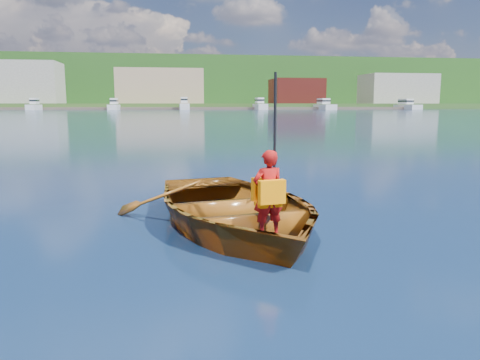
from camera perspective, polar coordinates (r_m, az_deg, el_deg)
name	(u,v)px	position (r m, az deg, el deg)	size (l,w,h in m)	color
ground	(286,218)	(7.44, 5.64, -4.64)	(600.00, 600.00, 0.00)	#102243
rowboat	(234,208)	(6.78, -0.74, -3.38)	(3.87, 4.85, 0.90)	brown
child_paddler	(268,193)	(5.93, 3.46, -1.56)	(0.45, 0.40, 2.08)	#9E0E0E
shoreline	(173,87)	(243.77, -8.20, 11.15)	(400.00, 140.00, 22.00)	#355D21
dock	(166,108)	(155.01, -9.05, 8.61)	(159.99, 12.49, 0.80)	brown
waterfront_buildings	(152,87)	(172.21, -10.64, 11.07)	(202.00, 16.00, 14.00)	maroon
marina_yachts	(225,105)	(151.34, -1.85, 9.07)	(148.10, 13.53, 4.21)	silver
hillside_trees	(229,73)	(242.62, -1.41, 12.86)	(250.27, 84.09, 25.46)	#382314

